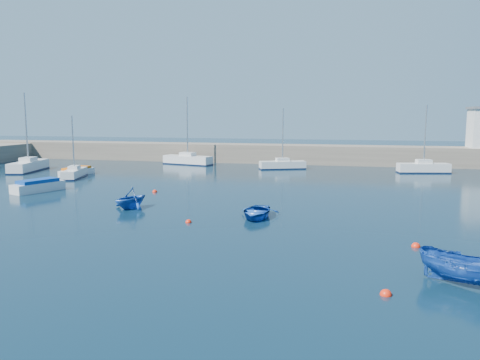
% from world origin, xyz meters
% --- Properties ---
extents(ground, '(220.00, 220.00, 0.00)m').
position_xyz_m(ground, '(0.00, 0.00, 0.00)').
color(ground, '#0B2232').
rests_on(ground, ground).
extents(back_wall, '(96.00, 4.50, 2.60)m').
position_xyz_m(back_wall, '(0.00, 46.00, 1.30)').
color(back_wall, '#746859').
rests_on(back_wall, ground).
extents(sailboat_3, '(2.73, 5.27, 6.79)m').
position_xyz_m(sailboat_3, '(-19.59, 24.93, 0.53)').
color(sailboat_3, silver).
rests_on(sailboat_3, ground).
extents(sailboat_4, '(3.46, 7.46, 9.50)m').
position_xyz_m(sailboat_4, '(-28.56, 29.12, 0.68)').
color(sailboat_4, silver).
rests_on(sailboat_4, ground).
extents(sailboat_5, '(7.29, 3.60, 9.29)m').
position_xyz_m(sailboat_5, '(-12.12, 40.93, 0.67)').
color(sailboat_5, silver).
rests_on(sailboat_5, ground).
extents(sailboat_6, '(5.99, 3.74, 7.69)m').
position_xyz_m(sailboat_6, '(1.51, 38.46, 0.56)').
color(sailboat_6, silver).
rests_on(sailboat_6, ground).
extents(sailboat_7, '(6.19, 2.85, 8.01)m').
position_xyz_m(sailboat_7, '(18.43, 38.36, 0.64)').
color(sailboat_7, silver).
rests_on(sailboat_7, ground).
extents(motorboat_1, '(3.16, 4.84, 1.12)m').
position_xyz_m(motorboat_1, '(-17.59, 16.00, 0.53)').
color(motorboat_1, silver).
rests_on(motorboat_1, ground).
extents(motorboat_2, '(1.92, 4.71, 0.95)m').
position_xyz_m(motorboat_2, '(-20.62, 27.02, 0.45)').
color(motorboat_2, silver).
rests_on(motorboat_2, ground).
extents(dinghy_center, '(2.77, 3.83, 0.78)m').
position_xyz_m(dinghy_center, '(3.74, 9.93, 0.39)').
color(dinghy_center, '#17459F').
rests_on(dinghy_center, ground).
extents(dinghy_left, '(3.45, 3.69, 1.57)m').
position_xyz_m(dinghy_left, '(-5.97, 10.88, 0.78)').
color(dinghy_left, '#17459F').
rests_on(dinghy_left, ground).
extents(dinghy_right, '(3.97, 3.06, 1.45)m').
position_xyz_m(dinghy_right, '(14.45, -0.58, 0.73)').
color(dinghy_right, '#17459F').
rests_on(dinghy_right, ground).
extents(buoy_0, '(0.41, 0.41, 0.41)m').
position_xyz_m(buoy_0, '(-0.27, 7.52, 0.00)').
color(buoy_0, red).
rests_on(buoy_0, ground).
extents(buoy_1, '(0.46, 0.46, 0.46)m').
position_xyz_m(buoy_1, '(4.14, 9.88, 0.00)').
color(buoy_1, red).
rests_on(buoy_1, ground).
extents(buoy_2, '(0.48, 0.48, 0.48)m').
position_xyz_m(buoy_2, '(13.31, 4.93, 0.00)').
color(buoy_2, red).
rests_on(buoy_2, ground).
extents(buoy_3, '(0.45, 0.45, 0.45)m').
position_xyz_m(buoy_3, '(-7.18, 18.10, 0.00)').
color(buoy_3, red).
rests_on(buoy_3, ground).
extents(buoy_5, '(0.47, 0.47, 0.47)m').
position_xyz_m(buoy_5, '(11.27, -2.36, 0.00)').
color(buoy_5, red).
rests_on(buoy_5, ground).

